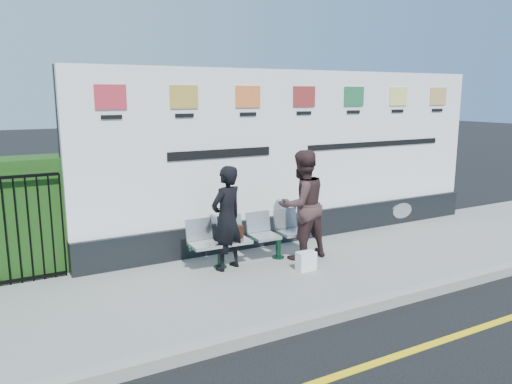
% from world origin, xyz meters
% --- Properties ---
extents(ground, '(80.00, 80.00, 0.00)m').
position_xyz_m(ground, '(0.00, 0.00, 0.00)').
color(ground, black).
extents(pavement, '(14.00, 3.00, 0.12)m').
position_xyz_m(pavement, '(0.00, 2.50, 0.06)').
color(pavement, gray).
rests_on(pavement, ground).
extents(kerb, '(14.00, 0.18, 0.14)m').
position_xyz_m(kerb, '(0.00, 1.00, 0.07)').
color(kerb, gray).
rests_on(kerb, ground).
extents(yellow_line, '(14.00, 0.10, 0.01)m').
position_xyz_m(yellow_line, '(0.00, 0.00, 0.00)').
color(yellow_line, yellow).
rests_on(yellow_line, ground).
extents(billboard, '(8.00, 0.30, 3.00)m').
position_xyz_m(billboard, '(0.50, 3.85, 1.42)').
color(billboard, black).
rests_on(billboard, pavement).
extents(bench, '(1.94, 0.58, 0.41)m').
position_xyz_m(bench, '(-0.94, 3.07, 0.33)').
color(bench, '#B3BABD').
rests_on(bench, pavement).
extents(woman_left, '(0.67, 0.55, 1.57)m').
position_xyz_m(woman_left, '(-1.38, 2.99, 0.90)').
color(woman_left, black).
rests_on(woman_left, pavement).
extents(woman_right, '(0.90, 0.73, 1.74)m').
position_xyz_m(woman_right, '(-0.10, 2.89, 0.99)').
color(woman_right, '#3B2627').
rests_on(woman_right, pavement).
extents(handbag_brown, '(0.28, 0.19, 0.20)m').
position_xyz_m(handbag_brown, '(-1.19, 3.08, 0.63)').
color(handbag_brown, black).
rests_on(handbag_brown, bench).
extents(carrier_bag_white, '(0.28, 0.17, 0.28)m').
position_xyz_m(carrier_bag_white, '(-0.37, 2.36, 0.26)').
color(carrier_bag_white, white).
rests_on(carrier_bag_white, pavement).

